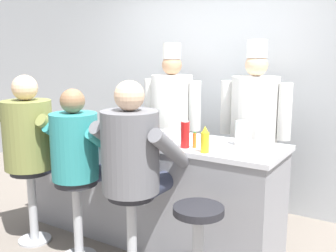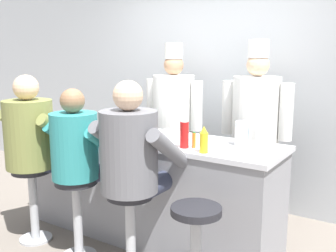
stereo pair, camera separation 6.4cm
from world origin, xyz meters
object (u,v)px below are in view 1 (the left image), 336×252
diner_seated_olive (32,139)px  diner_seated_teal (78,152)px  mustard_bottle_yellow (205,140)px  hot_sauce_bottle_orange (195,140)px  coffee_mug_tan (89,128)px  breakfast_plate (141,135)px  empty_stool_round (198,239)px  water_pitcher_clear (242,133)px  ketchup_bottle_red (185,132)px  cook_in_whites_near (172,118)px  coffee_mug_white (168,135)px  cook_in_whites_far (254,125)px  diner_seated_grey (133,157)px  cereal_bowl (77,122)px

diner_seated_olive → diner_seated_teal: diner_seated_olive is taller
mustard_bottle_yellow → hot_sauce_bottle_orange: size_ratio=1.61×
mustard_bottle_yellow → diner_seated_olive: 1.59m
coffee_mug_tan → diner_seated_teal: 0.48m
breakfast_plate → empty_stool_round: breakfast_plate is taller
mustard_bottle_yellow → empty_stool_round: size_ratio=0.29×
hot_sauce_bottle_orange → breakfast_plate: 0.61m
coffee_mug_tan → water_pitcher_clear: bearing=12.4°
ketchup_bottle_red → water_pitcher_clear: 0.47m
cook_in_whites_near → diner_seated_teal: bearing=-90.6°
water_pitcher_clear → diner_seated_teal: size_ratio=0.14×
ketchup_bottle_red → coffee_mug_white: (-0.26, 0.17, -0.08)m
coffee_mug_white → cook_in_whites_far: bearing=63.3°
hot_sauce_bottle_orange → cook_in_whites_far: 1.02m
mustard_bottle_yellow → coffee_mug_tan: size_ratio=1.64×
breakfast_plate → cook_in_whites_far: (0.72, 0.90, 0.02)m
coffee_mug_white → diner_seated_olive: (-1.09, -0.55, -0.06)m
ketchup_bottle_red → water_pitcher_clear: ketchup_bottle_red is taller
breakfast_plate → water_pitcher_clear: bearing=10.8°
coffee_mug_white → water_pitcher_clear: bearing=13.5°
mustard_bottle_yellow → cook_in_whites_near: bearing=131.2°
diner_seated_grey → cook_in_whites_near: (-0.55, 1.43, 0.04)m
mustard_bottle_yellow → diner_seated_teal: 1.05m
hot_sauce_bottle_orange → coffee_mug_white: 0.35m
breakfast_plate → diner_seated_olive: size_ratio=0.18×
water_pitcher_clear → coffee_mug_white: (-0.61, -0.15, -0.05)m
water_pitcher_clear → coffee_mug_white: water_pitcher_clear is taller
hot_sauce_bottle_orange → diner_seated_teal: 0.96m
diner_seated_grey → empty_stool_round: 0.74m
breakfast_plate → empty_stool_round: size_ratio=0.40×
diner_seated_olive → diner_seated_grey: diner_seated_olive is taller
coffee_mug_white → diner_seated_teal: (-0.52, -0.55, -0.11)m
coffee_mug_white → cereal_bowl: bearing=175.0°
diner_seated_grey → cook_in_whites_near: cook_in_whites_near is taller
breakfast_plate → cereal_bowl: 0.91m
mustard_bottle_yellow → empty_stool_round: (0.14, -0.36, -0.60)m
ketchup_bottle_red → cook_in_whites_near: 1.30m
water_pitcher_clear → cook_in_whites_near: bearing=146.6°
ketchup_bottle_red → diner_seated_grey: 0.46m
water_pitcher_clear → breakfast_plate: size_ratio=0.71×
ketchup_bottle_red → diner_seated_olive: size_ratio=0.17×
ketchup_bottle_red → diner_seated_olive: diner_seated_olive is taller
breakfast_plate → empty_stool_round: 1.16m
cereal_bowl → ketchup_bottle_red: bearing=-10.7°
mustard_bottle_yellow → diner_seated_teal: bearing=-161.4°
cook_in_whites_far → ketchup_bottle_red: bearing=-100.0°
coffee_mug_tan → coffee_mug_white: bearing=11.5°
hot_sauce_bottle_orange → empty_stool_round: (0.28, -0.46, -0.57)m
mustard_bottle_yellow → diner_seated_olive: size_ratio=0.13×
diner_seated_grey → empty_stool_round: size_ratio=2.17×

